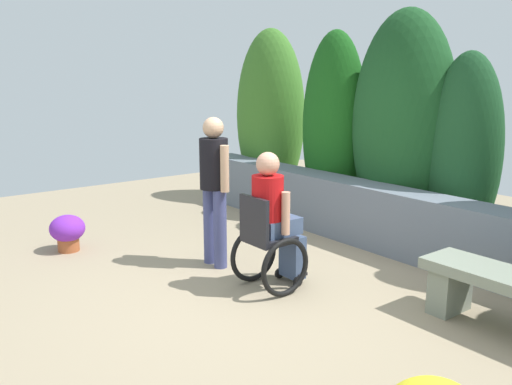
{
  "coord_description": "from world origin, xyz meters",
  "views": [
    {
      "loc": [
        3.7,
        -2.92,
        2.01
      ],
      "look_at": [
        -0.51,
        0.31,
        0.85
      ],
      "focal_mm": 37.45,
      "sensor_mm": 36.0,
      "label": 1
    }
  ],
  "objects_px": {
    "stone_bench": "(508,295)",
    "person_standing_companion": "(214,182)",
    "flower_pot_purple_near": "(68,231)",
    "person_in_wheelchair": "(272,226)"
  },
  "relations": [
    {
      "from": "stone_bench",
      "to": "person_standing_companion",
      "type": "xyz_separation_m",
      "value": [
        -2.73,
        -0.97,
        0.6
      ]
    },
    {
      "from": "person_in_wheelchair",
      "to": "person_standing_companion",
      "type": "xyz_separation_m",
      "value": [
        -0.87,
        -0.08,
        0.3
      ]
    },
    {
      "from": "stone_bench",
      "to": "flower_pot_purple_near",
      "type": "height_order",
      "value": "stone_bench"
    },
    {
      "from": "person_standing_companion",
      "to": "stone_bench",
      "type": "bearing_deg",
      "value": 9.24
    },
    {
      "from": "person_standing_companion",
      "to": "flower_pot_purple_near",
      "type": "relative_size",
      "value": 3.71
    },
    {
      "from": "stone_bench",
      "to": "person_in_wheelchair",
      "type": "xyz_separation_m",
      "value": [
        -1.86,
        -0.89,
        0.3
      ]
    },
    {
      "from": "stone_bench",
      "to": "person_in_wheelchair",
      "type": "bearing_deg",
      "value": -149.42
    },
    {
      "from": "stone_bench",
      "to": "flower_pot_purple_near",
      "type": "distance_m",
      "value": 4.67
    },
    {
      "from": "person_in_wheelchair",
      "to": "person_standing_companion",
      "type": "relative_size",
      "value": 0.83
    },
    {
      "from": "stone_bench",
      "to": "person_standing_companion",
      "type": "distance_m",
      "value": 2.96
    }
  ]
}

